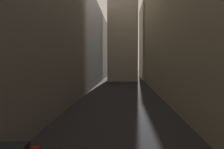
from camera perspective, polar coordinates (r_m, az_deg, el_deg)
ground_plane at (r=39.91m, az=1.89°, el=-4.51°), size 264.00×264.00×0.00m
building_block_left at (r=44.07m, az=-16.07°, el=7.89°), size 16.00×108.00×18.16m
building_block_right at (r=43.23m, az=16.36°, el=10.53°), size 10.17×108.00×21.97m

